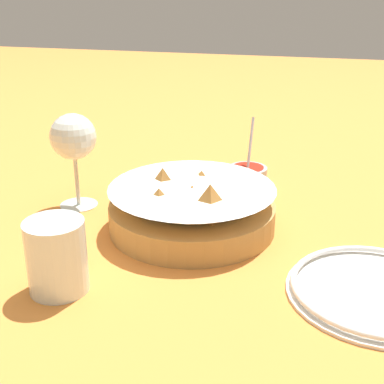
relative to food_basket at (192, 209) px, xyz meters
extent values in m
plane|color=orange|center=(-0.02, 0.02, -0.03)|extent=(4.00, 4.00, 0.00)
cylinder|color=#B2894C|center=(0.00, 0.00, -0.01)|extent=(0.26, 0.26, 0.04)
cone|color=white|center=(0.00, 0.00, 0.00)|extent=(0.26, 0.26, 0.07)
cylinder|color=#3D842D|center=(0.00, 0.00, -0.01)|extent=(0.20, 0.20, 0.01)
pyramid|color=#B77A38|center=(0.06, 0.00, 0.02)|extent=(0.09, 0.10, 0.05)
pyramid|color=#B77A38|center=(0.02, 0.05, 0.03)|extent=(0.05, 0.06, 0.06)
pyramid|color=#B77A38|center=(-0.04, 0.04, 0.02)|extent=(0.06, 0.07, 0.05)
pyramid|color=#B77A38|center=(-0.04, -0.04, 0.03)|extent=(0.07, 0.08, 0.07)
pyramid|color=#B77A38|center=(0.00, 0.00, 0.02)|extent=(0.07, 0.07, 0.05)
cylinder|color=#B7B7BC|center=(0.19, -0.06, -0.01)|extent=(0.07, 0.07, 0.04)
cylinder|color=red|center=(0.19, -0.06, 0.00)|extent=(0.06, 0.06, 0.03)
cylinder|color=#B7B7BC|center=(0.20, -0.06, 0.04)|extent=(0.06, 0.01, 0.12)
cylinder|color=silver|center=(0.04, 0.21, -0.03)|extent=(0.07, 0.07, 0.00)
cylinder|color=silver|center=(0.04, 0.21, 0.01)|extent=(0.01, 0.01, 0.09)
sphere|color=silver|center=(0.04, 0.21, 0.09)|extent=(0.08, 0.08, 0.08)
sphere|color=#DBD17A|center=(0.04, 0.21, 0.08)|extent=(0.05, 0.05, 0.05)
cylinder|color=silver|center=(-0.22, 0.12, 0.02)|extent=(0.08, 0.08, 0.10)
cylinder|color=#935119|center=(-0.22, 0.12, 0.00)|extent=(0.06, 0.06, 0.07)
torus|color=silver|center=(-0.17, 0.12, 0.02)|extent=(0.07, 0.01, 0.07)
cylinder|color=white|center=(-0.13, -0.27, -0.03)|extent=(0.23, 0.23, 0.01)
torus|color=white|center=(-0.13, -0.27, -0.02)|extent=(0.22, 0.22, 0.01)
camera|label=1|loc=(-0.74, -0.20, 0.34)|focal=50.00mm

